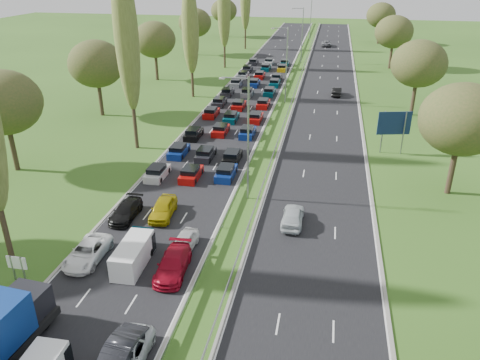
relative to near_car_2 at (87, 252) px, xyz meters
The scene contains 23 objects.
ground 50.79m from the near_car_2, 78.28° to the left, with size 260.00×260.00×0.00m, color #31581B.
near_carriageway 52.35m from the near_car_2, 86.09° to the left, with size 10.50×215.00×0.04m, color black.
far_carriageway 54.95m from the near_car_2, 71.90° to the left, with size 10.50×215.00×0.04m, color black.
central_reservation 53.23m from the near_car_2, 78.83° to the left, with size 2.36×215.00×0.32m.
lamp_columns 49.11m from the near_car_2, 77.80° to the left, with size 0.18×140.18×12.00m.
poplar_row 40.05m from the near_car_2, 98.53° to the left, with size 2.80×127.80×22.44m.
woodland_left 36.83m from the near_car_2, 116.58° to the left, with size 8.00×166.00×11.10m.
woodland_right 47.56m from the near_car_2, 50.67° to the left, with size 8.00×153.00×11.10m.
traffic_queue_fill 47.48m from the near_car_2, 85.69° to the left, with size 9.01×67.40×0.80m.
near_car_2 is the anchor object (origin of this frame).
near_car_3 6.83m from the near_car_2, 88.31° to the left, with size 1.91×4.69×1.36m, color black.
near_car_7 3.43m from the near_car_2, 10.79° to the left, with size 2.13×5.23×1.52m, color #043748.
near_car_8 8.47m from the near_car_2, 66.36° to the left, with size 1.87×4.64×1.58m, color #AD9B0B.
near_car_9 11.69m from the near_car_2, 54.08° to the right, with size 1.65×4.74×1.56m, color black.
near_car_10 11.74m from the near_car_2, 52.35° to the right, with size 2.27×4.93×1.37m, color #B1B9BB.
near_car_11 7.01m from the near_car_2, ahead, with size 2.08×5.13×1.49m, color maroon.
near_car_12 7.44m from the near_car_2, 21.82° to the left, with size 1.60×3.97×1.35m, color silver.
far_car_0 17.35m from the near_car_2, 29.66° to the left, with size 1.85×4.59×1.56m, color silver.
far_car_1 57.19m from the near_car_2, 70.99° to the left, with size 1.52×4.35×1.43m, color black.
far_car_2 108.28m from the near_car_2, 81.75° to the left, with size 2.56×5.55×1.54m, color slate.
white_van_rear 3.78m from the near_car_2, ahead, with size 1.88×4.80×1.93m.
info_sign 4.96m from the near_car_2, 136.73° to the right, with size 1.50×0.16×2.10m.
direction_sign 37.66m from the near_car_2, 47.81° to the left, with size 3.91×1.04×5.20m.
Camera 1 is at (11.53, 2.74, 21.03)m, focal length 35.00 mm.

